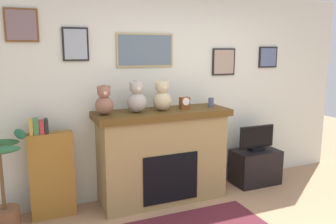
{
  "coord_description": "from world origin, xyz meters",
  "views": [
    {
      "loc": [
        -1.89,
        -2.07,
        1.87
      ],
      "look_at": [
        -0.3,
        1.67,
        1.12
      ],
      "focal_mm": 36.28,
      "sensor_mm": 36.0,
      "label": 1
    }
  ],
  "objects_px": {
    "fireplace": "(162,155)",
    "potted_plant": "(4,192)",
    "teddy_bear_brown": "(162,97)",
    "candle_jar": "(211,102)",
    "mantel_clock": "(185,103)",
    "tv_stand": "(255,167)",
    "teddy_bear_grey": "(104,101)",
    "teddy_bear_cream": "(137,98)",
    "television": "(257,139)",
    "bookshelf": "(51,173)"
  },
  "relations": [
    {
      "from": "potted_plant",
      "to": "mantel_clock",
      "type": "bearing_deg",
      "value": 1.3
    },
    {
      "from": "fireplace",
      "to": "potted_plant",
      "type": "height_order",
      "value": "fireplace"
    },
    {
      "from": "tv_stand",
      "to": "candle_jar",
      "type": "xyz_separation_m",
      "value": [
        -0.74,
        0.01,
        0.96
      ]
    },
    {
      "from": "teddy_bear_brown",
      "to": "teddy_bear_cream",
      "type": "bearing_deg",
      "value": -180.0
    },
    {
      "from": "television",
      "to": "teddy_bear_cream",
      "type": "xyz_separation_m",
      "value": [
        -1.73,
        0.01,
        0.67
      ]
    },
    {
      "from": "television",
      "to": "candle_jar",
      "type": "bearing_deg",
      "value": 179.15
    },
    {
      "from": "television",
      "to": "bookshelf",
      "type": "bearing_deg",
      "value": 177.86
    },
    {
      "from": "tv_stand",
      "to": "television",
      "type": "relative_size",
      "value": 1.19
    },
    {
      "from": "teddy_bear_brown",
      "to": "fireplace",
      "type": "bearing_deg",
      "value": 73.34
    },
    {
      "from": "tv_stand",
      "to": "mantel_clock",
      "type": "distance_m",
      "value": 1.48
    },
    {
      "from": "candle_jar",
      "to": "teddy_bear_brown",
      "type": "height_order",
      "value": "teddy_bear_brown"
    },
    {
      "from": "television",
      "to": "teddy_bear_grey",
      "type": "height_order",
      "value": "teddy_bear_grey"
    },
    {
      "from": "fireplace",
      "to": "teddy_bear_cream",
      "type": "height_order",
      "value": "teddy_bear_cream"
    },
    {
      "from": "candle_jar",
      "to": "tv_stand",
      "type": "bearing_deg",
      "value": -0.74
    },
    {
      "from": "fireplace",
      "to": "candle_jar",
      "type": "xyz_separation_m",
      "value": [
        0.67,
        -0.02,
        0.63
      ]
    },
    {
      "from": "candle_jar",
      "to": "fireplace",
      "type": "bearing_deg",
      "value": 178.48
    },
    {
      "from": "tv_stand",
      "to": "teddy_bear_grey",
      "type": "bearing_deg",
      "value": 179.75
    },
    {
      "from": "teddy_bear_grey",
      "to": "fireplace",
      "type": "bearing_deg",
      "value": 1.47
    },
    {
      "from": "fireplace",
      "to": "mantel_clock",
      "type": "height_order",
      "value": "mantel_clock"
    },
    {
      "from": "potted_plant",
      "to": "teddy_bear_brown",
      "type": "distance_m",
      "value": 1.99
    },
    {
      "from": "candle_jar",
      "to": "teddy_bear_grey",
      "type": "xyz_separation_m",
      "value": [
        -1.37,
        -0.0,
        0.09
      ]
    },
    {
      "from": "bookshelf",
      "to": "tv_stand",
      "type": "distance_m",
      "value": 2.72
    },
    {
      "from": "bookshelf",
      "to": "teddy_bear_cream",
      "type": "height_order",
      "value": "teddy_bear_cream"
    },
    {
      "from": "teddy_bear_grey",
      "to": "teddy_bear_cream",
      "type": "xyz_separation_m",
      "value": [
        0.38,
        -0.0,
        0.02
      ]
    },
    {
      "from": "teddy_bear_cream",
      "to": "mantel_clock",
      "type": "bearing_deg",
      "value": -0.1
    },
    {
      "from": "teddy_bear_grey",
      "to": "bookshelf",
      "type": "bearing_deg",
      "value": 171.38
    },
    {
      "from": "teddy_bear_grey",
      "to": "mantel_clock",
      "type": "bearing_deg",
      "value": -0.07
    },
    {
      "from": "potted_plant",
      "to": "tv_stand",
      "type": "xyz_separation_m",
      "value": [
        3.19,
        0.04,
        -0.19
      ]
    },
    {
      "from": "television",
      "to": "teddy_bear_brown",
      "type": "xyz_separation_m",
      "value": [
        -1.41,
        0.01,
        0.66
      ]
    },
    {
      "from": "television",
      "to": "teddy_bear_brown",
      "type": "height_order",
      "value": "teddy_bear_brown"
    },
    {
      "from": "fireplace",
      "to": "tv_stand",
      "type": "bearing_deg",
      "value": -1.11
    },
    {
      "from": "fireplace",
      "to": "potted_plant",
      "type": "xyz_separation_m",
      "value": [
        -1.78,
        -0.07,
        -0.15
      ]
    },
    {
      "from": "bookshelf",
      "to": "teddy_bear_grey",
      "type": "bearing_deg",
      "value": -8.62
    },
    {
      "from": "candle_jar",
      "to": "teddy_bear_grey",
      "type": "relative_size",
      "value": 0.35
    },
    {
      "from": "fireplace",
      "to": "candle_jar",
      "type": "relative_size",
      "value": 14.16
    },
    {
      "from": "potted_plant",
      "to": "television",
      "type": "distance_m",
      "value": 3.2
    },
    {
      "from": "fireplace",
      "to": "teddy_bear_cream",
      "type": "xyz_separation_m",
      "value": [
        -0.32,
        -0.02,
        0.74
      ]
    },
    {
      "from": "bookshelf",
      "to": "teddy_bear_cream",
      "type": "relative_size",
      "value": 3.04
    },
    {
      "from": "fireplace",
      "to": "teddy_bear_brown",
      "type": "relative_size",
      "value": 4.5
    },
    {
      "from": "candle_jar",
      "to": "mantel_clock",
      "type": "relative_size",
      "value": 0.81
    },
    {
      "from": "fireplace",
      "to": "television",
      "type": "relative_size",
      "value": 3.05
    },
    {
      "from": "potted_plant",
      "to": "candle_jar",
      "type": "xyz_separation_m",
      "value": [
        2.45,
        0.05,
        0.77
      ]
    },
    {
      "from": "fireplace",
      "to": "teddy_bear_grey",
      "type": "distance_m",
      "value": 1.01
    },
    {
      "from": "potted_plant",
      "to": "television",
      "type": "bearing_deg",
      "value": 0.68
    },
    {
      "from": "teddy_bear_grey",
      "to": "teddy_bear_cream",
      "type": "relative_size",
      "value": 0.89
    },
    {
      "from": "potted_plant",
      "to": "candle_jar",
      "type": "distance_m",
      "value": 2.57
    },
    {
      "from": "mantel_clock",
      "to": "candle_jar",
      "type": "bearing_deg",
      "value": 0.24
    },
    {
      "from": "candle_jar",
      "to": "teddy_bear_cream",
      "type": "distance_m",
      "value": 1.0
    },
    {
      "from": "teddy_bear_cream",
      "to": "teddy_bear_brown",
      "type": "distance_m",
      "value": 0.32
    },
    {
      "from": "mantel_clock",
      "to": "teddy_bear_cream",
      "type": "distance_m",
      "value": 0.62
    }
  ]
}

